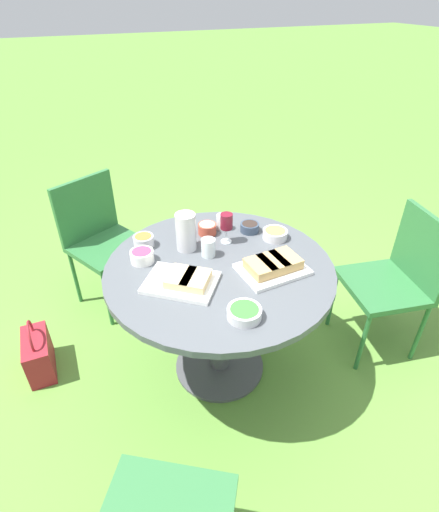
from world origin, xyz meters
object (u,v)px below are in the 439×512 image
chair_near_left (100,234)px  chair_far_back (398,274)px  water_pitcher (186,232)px  handbag (38,354)px  dining_table (220,286)px  wine_glass (226,223)px

chair_near_left → chair_far_back: bearing=-126.9°
chair_far_back → water_pitcher: 1.26m
chair_far_back → water_pitcher: bearing=70.2°
handbag → dining_table: bearing=-112.0°
chair_near_left → wine_glass: size_ratio=5.17×
water_pitcher → chair_far_back: bearing=-109.8°
water_pitcher → handbag: bearing=78.5°
dining_table → handbag: bearing=68.0°
chair_far_back → wine_glass: size_ratio=5.17×
wine_glass → chair_far_back: bearing=-112.8°
wine_glass → dining_table: bearing=147.6°
wine_glass → chair_near_left: bearing=38.5°
chair_far_back → handbag: 2.15m
water_pitcher → handbag: size_ratio=0.56×
handbag → water_pitcher: bearing=-101.5°
dining_table → water_pitcher: 0.33m
chair_near_left → water_pitcher: water_pitcher is taller
chair_far_back → wine_glass: 1.06m
water_pitcher → dining_table: bearing=-155.6°
dining_table → chair_near_left: (0.94, 0.48, -0.10)m
dining_table → chair_near_left: size_ratio=1.30×
water_pitcher → handbag: water_pitcher is taller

